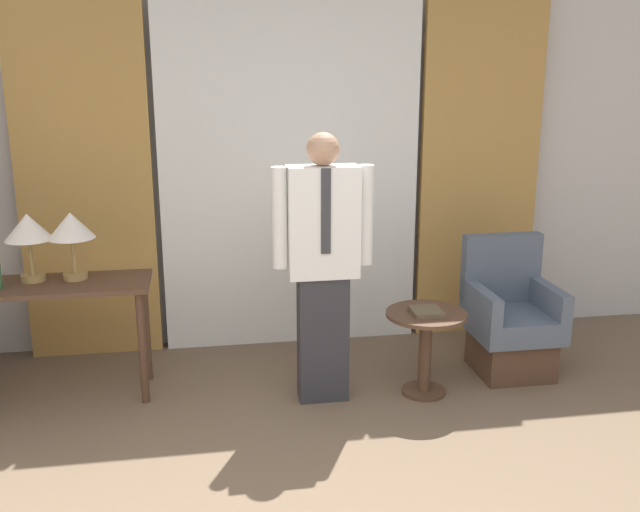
# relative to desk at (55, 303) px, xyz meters

# --- Properties ---
(wall_back) EXTENTS (10.00, 0.06, 2.70)m
(wall_back) POSITION_rel_desk_xyz_m (1.58, 0.84, 0.72)
(wall_back) COLOR beige
(wall_back) RESTS_ON ground_plane
(curtain_sheer_center) EXTENTS (1.89, 0.06, 2.58)m
(curtain_sheer_center) POSITION_rel_desk_xyz_m (1.58, 0.71, 0.66)
(curtain_sheer_center) COLOR white
(curtain_sheer_center) RESTS_ON ground_plane
(curtain_drape_left) EXTENTS (0.92, 0.06, 2.58)m
(curtain_drape_left) POSITION_rel_desk_xyz_m (0.13, 0.71, 0.66)
(curtain_drape_left) COLOR #B28442
(curtain_drape_left) RESTS_ON ground_plane
(curtain_drape_right) EXTENTS (0.92, 0.06, 2.58)m
(curtain_drape_right) POSITION_rel_desk_xyz_m (3.02, 0.71, 0.66)
(curtain_drape_right) COLOR #B28442
(curtain_drape_right) RESTS_ON ground_plane
(desk) EXTENTS (1.17, 0.47, 0.76)m
(desk) POSITION_rel_desk_xyz_m (0.00, 0.00, 0.00)
(desk) COLOR #4C3323
(desk) RESTS_ON ground_plane
(table_lamp_left) EXTENTS (0.29, 0.29, 0.43)m
(table_lamp_left) POSITION_rel_desk_xyz_m (-0.13, 0.07, 0.45)
(table_lamp_left) COLOR #9E7F47
(table_lamp_left) RESTS_ON desk
(table_lamp_right) EXTENTS (0.29, 0.29, 0.43)m
(table_lamp_right) POSITION_rel_desk_xyz_m (0.13, 0.07, 0.45)
(table_lamp_right) COLOR #9E7F47
(table_lamp_right) RESTS_ON desk
(person) EXTENTS (0.61, 0.20, 1.68)m
(person) POSITION_rel_desk_xyz_m (1.64, -0.30, 0.29)
(person) COLOR #2D2D33
(person) RESTS_ON ground_plane
(armchair) EXTENTS (0.56, 0.58, 0.92)m
(armchair) POSITION_rel_desk_xyz_m (2.98, -0.09, -0.28)
(armchair) COLOR #4C3323
(armchair) RESTS_ON ground_plane
(side_table) EXTENTS (0.51, 0.51, 0.55)m
(side_table) POSITION_rel_desk_xyz_m (2.29, -0.34, -0.25)
(side_table) COLOR #4C3323
(side_table) RESTS_ON ground_plane
(book) EXTENTS (0.19, 0.20, 0.03)m
(book) POSITION_rel_desk_xyz_m (2.28, -0.37, -0.06)
(book) COLOR brown
(book) RESTS_ON side_table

